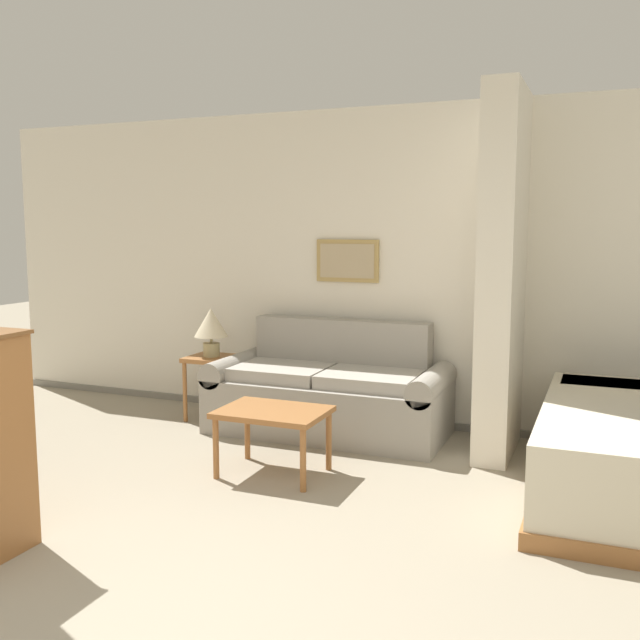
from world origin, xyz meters
The scene contains 6 objects.
wall_back centered at (0.00, 3.71, 1.29)m, with size 7.48×0.16×2.60m.
wall_partition_pillar centered at (1.07, 3.23, 1.30)m, with size 0.24×0.85×2.60m.
couch centered at (-0.25, 3.23, 0.32)m, with size 1.89×0.84×0.88m.
coffee_table centered at (-0.23, 2.16, 0.39)m, with size 0.70×0.52×0.44m.
side_table centered at (-1.32, 3.21, 0.44)m, with size 0.39×0.39×0.54m.
table_lamp centered at (-1.32, 3.21, 0.81)m, with size 0.29×0.29×0.41m.
Camera 1 is at (1.78, -1.96, 1.64)m, focal length 40.00 mm.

